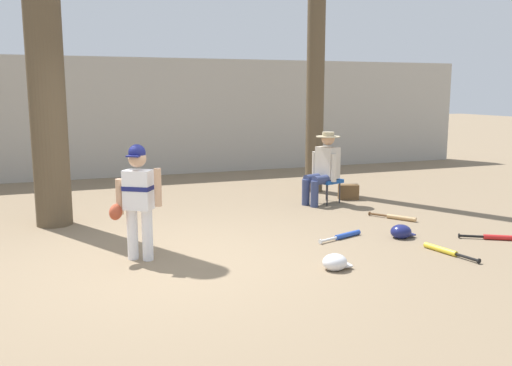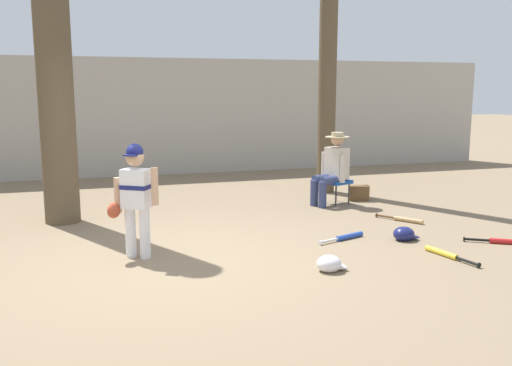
{
  "view_description": "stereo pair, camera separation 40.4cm",
  "coord_description": "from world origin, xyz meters",
  "views": [
    {
      "loc": [
        -1.19,
        -5.73,
        1.89
      ],
      "look_at": [
        1.18,
        0.53,
        0.75
      ],
      "focal_mm": 38.53,
      "sensor_mm": 36.0,
      "label": 1
    },
    {
      "loc": [
        -0.81,
        -5.87,
        1.89
      ],
      "look_at": [
        1.18,
        0.53,
        0.75
      ],
      "focal_mm": 38.53,
      "sensor_mm": 36.0,
      "label": 2
    }
  ],
  "objects": [
    {
      "name": "bat_blue_youth",
      "position": [
        2.31,
        0.29,
        0.03
      ],
      "size": [
        0.72,
        0.3,
        0.07
      ],
      "color": "#2347AD",
      "rests_on": "ground"
    },
    {
      "name": "handbag_beside_stool",
      "position": [
        3.65,
        2.51,
        0.13
      ],
      "size": [
        0.38,
        0.28,
        0.26
      ],
      "primitive_type": "cube",
      "rotation": [
        0.0,
        0.0,
        -0.33
      ],
      "color": "brown",
      "rests_on": "ground"
    },
    {
      "name": "batting_helmet_navy",
      "position": [
        3.0,
        0.04,
        0.08
      ],
      "size": [
        0.32,
        0.25,
        0.19
      ],
      "color": "navy",
      "rests_on": "ground"
    },
    {
      "name": "tree_behind_spectator",
      "position": [
        3.44,
        3.44,
        2.7
      ],
      "size": [
        0.55,
        0.55,
        6.02
      ],
      "color": "brown",
      "rests_on": "ground"
    },
    {
      "name": "young_ballplayer",
      "position": [
        -0.32,
        0.3,
        0.74
      ],
      "size": [
        0.6,
        0.38,
        1.31
      ],
      "color": "white",
      "rests_on": "ground"
    },
    {
      "name": "folding_stool",
      "position": [
        3.15,
        2.36,
        0.36
      ],
      "size": [
        0.51,
        0.51,
        0.41
      ],
      "color": "#194C9E",
      "rests_on": "ground"
    },
    {
      "name": "concrete_back_wall",
      "position": [
        0.0,
        6.59,
        1.29
      ],
      "size": [
        18.0,
        0.36,
        2.58
      ],
      "primitive_type": "cube",
      "color": "#ADA89E",
      "rests_on": "ground"
    },
    {
      "name": "bat_red_barrel",
      "position": [
        4.08,
        -0.48,
        0.03
      ],
      "size": [
        0.68,
        0.45,
        0.07
      ],
      "color": "red",
      "rests_on": "ground"
    },
    {
      "name": "batting_helmet_white",
      "position": [
        1.58,
        -0.78,
        0.08
      ],
      "size": [
        0.32,
        0.25,
        0.18
      ],
      "color": "silver",
      "rests_on": "ground"
    },
    {
      "name": "ground_plane",
      "position": [
        0.0,
        0.0,
        0.0
      ],
      "size": [
        60.0,
        60.0,
        0.0
      ],
      "primitive_type": "plane",
      "color": "#7F6B51"
    },
    {
      "name": "tree_near_player",
      "position": [
        -1.18,
        2.37,
        2.25
      ],
      "size": [
        0.77,
        0.77,
        5.29
      ],
      "color": "brown",
      "rests_on": "ground"
    },
    {
      "name": "bat_yellow_trainer",
      "position": [
        3.07,
        -0.72,
        0.03
      ],
      "size": [
        0.2,
        0.76,
        0.07
      ],
      "color": "yellow",
      "rests_on": "ground"
    },
    {
      "name": "bat_wood_tan",
      "position": [
        3.56,
        0.91,
        0.03
      ],
      "size": [
        0.45,
        0.64,
        0.07
      ],
      "color": "tan",
      "rests_on": "ground"
    },
    {
      "name": "seated_spectator",
      "position": [
        3.06,
        2.33,
        0.64
      ],
      "size": [
        0.68,
        0.53,
        1.2
      ],
      "color": "navy",
      "rests_on": "ground"
    }
  ]
}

